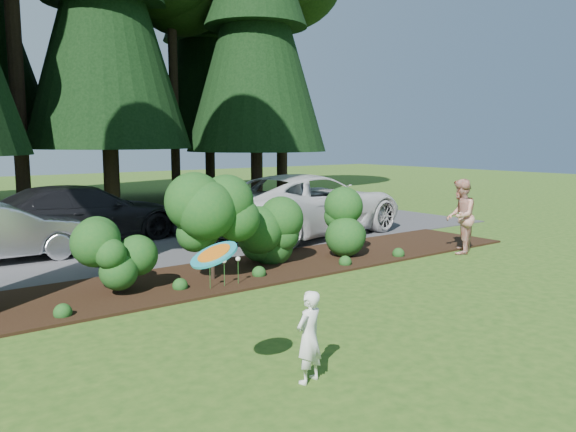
# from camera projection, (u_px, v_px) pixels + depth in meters

# --- Properties ---
(ground) EXTENTS (80.00, 80.00, 0.00)m
(ground) POSITION_uv_depth(u_px,v_px,m) (321.00, 318.00, 8.64)
(ground) COLOR #274C15
(ground) RESTS_ON ground
(mulch_bed) EXTENTS (16.00, 2.50, 0.05)m
(mulch_bed) POSITION_uv_depth(u_px,v_px,m) (216.00, 276.00, 11.21)
(mulch_bed) COLOR black
(mulch_bed) RESTS_ON ground
(driveway) EXTENTS (22.00, 6.00, 0.03)m
(driveway) POSITION_uv_depth(u_px,v_px,m) (134.00, 245.00, 14.57)
(driveway) COLOR #38383A
(driveway) RESTS_ON ground
(shrub_row) EXTENTS (6.53, 1.60, 1.61)m
(shrub_row) POSITION_uv_depth(u_px,v_px,m) (251.00, 234.00, 11.47)
(shrub_row) COLOR #164918
(shrub_row) RESTS_ON ground
(lily_cluster) EXTENTS (0.69, 0.09, 0.57)m
(lily_cluster) POSITION_uv_depth(u_px,v_px,m) (224.00, 262.00, 10.29)
(lily_cluster) COLOR #164918
(lily_cluster) RESTS_ON ground
(car_white_suv) EXTENTS (6.60, 3.73, 1.74)m
(car_white_suv) POSITION_uv_depth(u_px,v_px,m) (308.00, 204.00, 16.02)
(car_white_suv) COLOR silver
(car_white_suv) RESTS_ON driveway
(car_dark_suv) EXTENTS (5.33, 2.39, 1.52)m
(car_dark_suv) POSITION_uv_depth(u_px,v_px,m) (84.00, 214.00, 14.84)
(car_dark_suv) COLOR black
(car_dark_suv) RESTS_ON driveway
(child) EXTENTS (0.44, 0.34, 1.06)m
(child) POSITION_uv_depth(u_px,v_px,m) (309.00, 337.00, 6.30)
(child) COLOR silver
(child) RESTS_ON ground
(adult) EXTENTS (1.10, 1.03, 1.80)m
(adult) POSITION_uv_depth(u_px,v_px,m) (460.00, 216.00, 13.47)
(adult) COLOR #B23517
(adult) RESTS_ON ground
(frisbee) EXTENTS (0.47, 0.49, 0.23)m
(frisbee) POSITION_uv_depth(u_px,v_px,m) (214.00, 254.00, 5.54)
(frisbee) COLOR teal
(frisbee) RESTS_ON ground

